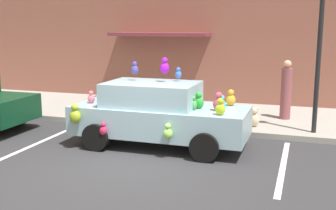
{
  "coord_description": "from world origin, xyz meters",
  "views": [
    {
      "loc": [
        3.33,
        -7.67,
        2.91
      ],
      "look_at": [
        0.07,
        2.17,
        0.9
      ],
      "focal_mm": 44.82,
      "sensor_mm": 36.0,
      "label": 1
    }
  ],
  "objects_px": {
    "plush_covered_car": "(158,114)",
    "pedestrian_near_shopfront": "(286,91)",
    "teddy_bear_on_sidewalk": "(254,117)",
    "street_lamp_post": "(320,43)"
  },
  "relations": [
    {
      "from": "teddy_bear_on_sidewalk",
      "to": "pedestrian_near_shopfront",
      "type": "height_order",
      "value": "pedestrian_near_shopfront"
    },
    {
      "from": "street_lamp_post",
      "to": "pedestrian_near_shopfront",
      "type": "xyz_separation_m",
      "value": [
        -0.8,
        1.41,
        -1.47
      ]
    },
    {
      "from": "teddy_bear_on_sidewalk",
      "to": "plush_covered_car",
      "type": "bearing_deg",
      "value": -134.27
    },
    {
      "from": "street_lamp_post",
      "to": "pedestrian_near_shopfront",
      "type": "relative_size",
      "value": 2.15
    },
    {
      "from": "plush_covered_car",
      "to": "teddy_bear_on_sidewalk",
      "type": "xyz_separation_m",
      "value": [
        2.03,
        2.08,
        -0.39
      ]
    },
    {
      "from": "plush_covered_car",
      "to": "street_lamp_post",
      "type": "xyz_separation_m",
      "value": [
        3.58,
        1.93,
        1.65
      ]
    },
    {
      "from": "teddy_bear_on_sidewalk",
      "to": "street_lamp_post",
      "type": "distance_m",
      "value": 2.57
    },
    {
      "from": "plush_covered_car",
      "to": "pedestrian_near_shopfront",
      "type": "relative_size",
      "value": 2.41
    },
    {
      "from": "street_lamp_post",
      "to": "pedestrian_near_shopfront",
      "type": "height_order",
      "value": "street_lamp_post"
    },
    {
      "from": "teddy_bear_on_sidewalk",
      "to": "pedestrian_near_shopfront",
      "type": "xyz_separation_m",
      "value": [
        0.75,
        1.27,
        0.57
      ]
    }
  ]
}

